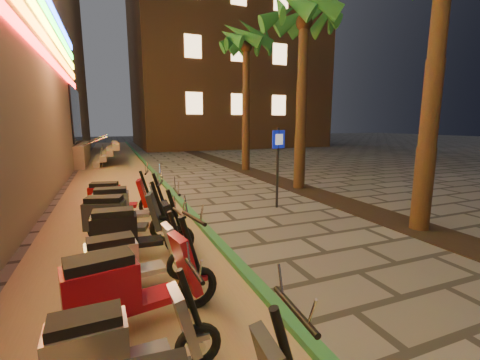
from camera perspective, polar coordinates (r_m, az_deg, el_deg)
name	(u,v)px	position (r m, az deg, el deg)	size (l,w,h in m)	color
ground	(353,311)	(4.63, 19.51, -21.04)	(120.00, 120.00, 0.00)	#474442
parking_strip	(117,185)	(13.12, -21.03, -0.92)	(3.40, 60.00, 0.01)	#8C7251
green_curb	(162,181)	(13.24, -13.68, -0.24)	(0.18, 60.00, 0.10)	#246234
planting_strip	(333,200)	(10.40, 16.29, -3.36)	(1.20, 40.00, 0.02)	black
apartment_block	(220,27)	(38.20, -3.63, 25.44)	(18.00, 16.06, 25.00)	brown
palm_c	(304,22)	(12.24, 11.33, 25.89)	(2.97, 3.02, 6.91)	#472D19
palm_d	(246,47)	(16.60, 1.09, 22.56)	(2.97, 3.02, 7.16)	#472D19
pedestrian_sign	(278,157)	(8.92, 6.76, 4.16)	(0.47, 0.20, 2.23)	black
scooter_4	(118,346)	(3.28, -20.93, -25.82)	(1.50, 0.53, 1.06)	black
scooter_5	(127,286)	(3.99, -19.40, -17.39)	(1.80, 0.79, 1.26)	black
scooter_6	(130,259)	(4.85, -18.94, -13.20)	(1.57, 0.59, 1.10)	black
scooter_7	(131,231)	(5.86, -18.79, -8.60)	(1.73, 0.60, 1.22)	black
scooter_8	(119,217)	(6.77, -20.65, -6.14)	(1.75, 0.89, 1.24)	black
scooter_9	(124,205)	(7.63, -19.86, -4.27)	(1.77, 0.62, 1.24)	black
scooter_10	(116,198)	(8.63, -21.21, -2.93)	(1.68, 0.75, 1.18)	black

